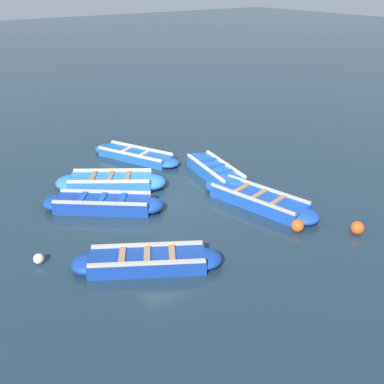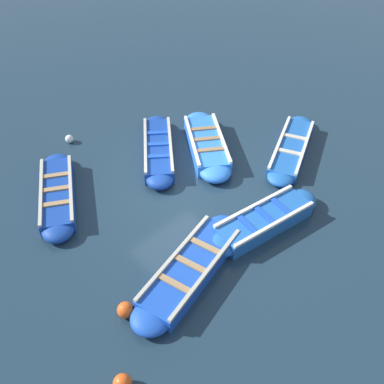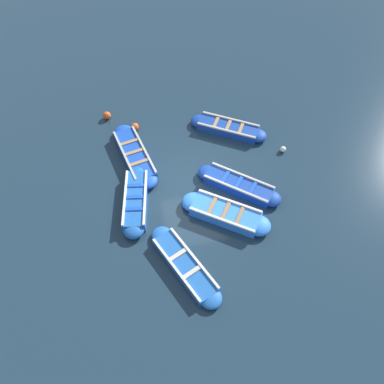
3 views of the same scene
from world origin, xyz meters
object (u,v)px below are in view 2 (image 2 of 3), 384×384
Objects in this scene: buoy_orange_near at (122,383)px; buoy_white_drifting at (69,139)px; boat_inner_gap at (190,269)px; boat_end_of_row at (291,149)px; boat_far_corner at (207,145)px; boat_broadside at (158,150)px; boat_alongside at (264,221)px; boat_drifting at (57,194)px; buoy_yellow_far at (125,310)px.

buoy_white_drifting is (3.43, 6.97, -0.05)m from buoy_orange_near.
boat_end_of_row is at bearing 11.97° from boat_inner_gap.
boat_far_corner is 13.26× the size of buoy_white_drifting.
boat_broadside is at bearing 137.16° from boat_end_of_row.
boat_end_of_row is 3.17m from boat_alongside.
boat_drifting is at bearing -129.69° from buoy_white_drifting.
boat_far_corner is 4.39m from boat_drifting.
buoy_yellow_far is (-5.10, -2.70, -0.03)m from boat_far_corner.
boat_alongside is 6.38m from buoy_white_drifting.
boat_far_corner is at bearing -16.01° from boat_drifting.
boat_alongside reaches higher than boat_end_of_row.
buoy_orange_near is 1.02× the size of buoy_yellow_far.
boat_broadside is 12.52× the size of buoy_white_drifting.
boat_end_of_row is 10.22× the size of buoy_orange_near.
boat_inner_gap is 1.16× the size of boat_far_corner.
boat_end_of_row is (1.66, -1.80, -0.05)m from boat_far_corner.
boat_alongside is at bearing 8.74° from buoy_orange_near.
buoy_orange_near is (-2.59, -0.95, -0.01)m from boat_inner_gap.
boat_broadside is 0.88× the size of boat_end_of_row.
boat_broadside is 9.01× the size of buoy_orange_near.
boat_inner_gap reaches higher than buoy_white_drifting.
boat_broadside is 3.91m from boat_alongside.
buoy_white_drifting is at bearing 130.08° from boat_far_corner.
boat_inner_gap reaches higher than boat_end_of_row.
boat_far_corner reaches higher than boat_drifting.
buoy_white_drifting is at bearing 50.31° from boat_drifting.
boat_drifting is (-3.07, 0.40, -0.01)m from boat_broadside.
boat_alongside is (-2.89, -1.30, 0.05)m from boat_end_of_row.
boat_far_corner reaches higher than boat_alongside.
boat_alongside is at bearing -5.29° from boat_inner_gap.
boat_far_corner is at bearing -35.25° from boat_broadside.
boat_far_corner is 2.45m from boat_end_of_row.
boat_drifting is at bearing 70.02° from buoy_orange_near.
boat_alongside reaches higher than boat_broadside.
boat_far_corner is 9.74× the size of buoy_yellow_far.
boat_alongside reaches higher than boat_drifting.
boat_inner_gap is 4.17m from boat_drifting.
buoy_orange_near is 1.49m from buoy_yellow_far.
boat_inner_gap is at bearing -79.61° from boat_drifting.
buoy_white_drifting is (-2.63, 3.13, -0.08)m from boat_far_corner.
boat_inner_gap is 11.10× the size of buoy_orange_near.
boat_alongside is (3.00, -4.31, 0.02)m from boat_drifting.
boat_inner_gap is at bearing 20.19° from buoy_orange_near.
boat_end_of_row reaches higher than buoy_orange_near.
boat_broadside reaches higher than buoy_white_drifting.
boat_inner_gap is 15.43× the size of buoy_white_drifting.
boat_end_of_row is at bearing 14.80° from buoy_orange_near.
boat_drifting is at bearing 172.61° from boat_broadside.
buoy_yellow_far is (-3.95, -3.51, -0.02)m from boat_broadside.
boat_inner_gap is at bearing -168.03° from boat_end_of_row.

